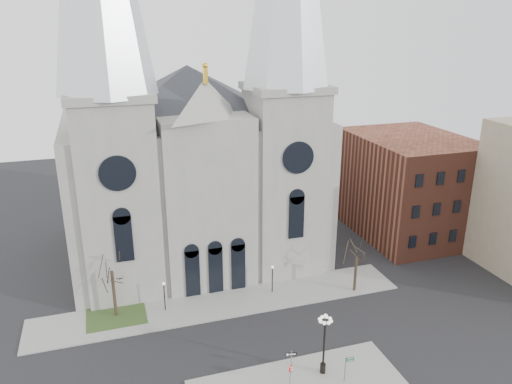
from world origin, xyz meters
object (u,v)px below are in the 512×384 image
object	(u,v)px
street_name_sign	(346,367)
globe_lamp	(324,336)
stop_sign	(290,370)
one_way_sign	(291,358)

from	to	relation	value
street_name_sign	globe_lamp	bearing A→B (deg)	138.31
stop_sign	one_way_sign	size ratio (longest dim) A/B	0.96
street_name_sign	one_way_sign	bearing A→B (deg)	156.53
one_way_sign	globe_lamp	bearing A→B (deg)	-4.81
globe_lamp	street_name_sign	world-z (taller)	globe_lamp
stop_sign	street_name_sign	world-z (taller)	street_name_sign
stop_sign	globe_lamp	distance (m)	4.01
stop_sign	street_name_sign	bearing A→B (deg)	-25.70
stop_sign	globe_lamp	xyz separation A→B (m)	(3.32, 0.65, 2.15)
globe_lamp	one_way_sign	size ratio (longest dim) A/B	2.64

